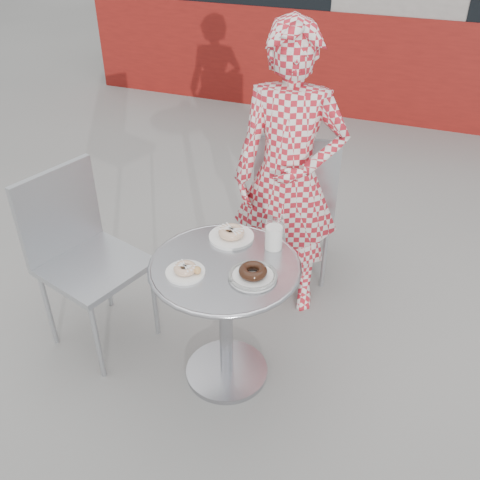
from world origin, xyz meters
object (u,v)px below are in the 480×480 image
(seated_person, at_px, (288,178))
(milk_cup, at_px, (274,236))
(chair_left, at_px, (98,295))
(plate_far, at_px, (231,234))
(plate_checker, at_px, (253,274))
(bistro_table, at_px, (225,294))
(plate_near, at_px, (186,270))
(chair_far, at_px, (295,226))

(seated_person, relative_size, milk_cup, 11.78)
(chair_left, xyz_separation_m, seated_person, (0.78, 0.66, 0.49))
(plate_far, relative_size, plate_checker, 1.01)
(bistro_table, xyz_separation_m, plate_near, (-0.13, -0.11, 0.18))
(chair_far, xyz_separation_m, plate_checker, (0.09, -1.02, 0.39))
(chair_left, distance_m, seated_person, 1.13)
(plate_far, relative_size, plate_near, 1.24)
(plate_checker, xyz_separation_m, milk_cup, (0.01, 0.23, 0.04))
(chair_far, height_order, chair_left, chair_far)
(plate_far, bearing_deg, milk_cup, -1.19)
(bistro_table, xyz_separation_m, chair_far, (0.05, 0.98, -0.21))
(plate_checker, bearing_deg, plate_far, 128.78)
(bistro_table, distance_m, chair_far, 1.00)
(bistro_table, distance_m, seated_person, 0.72)
(chair_left, relative_size, plate_near, 5.58)
(chair_far, bearing_deg, plate_near, 70.08)
(bistro_table, height_order, chair_far, chair_far)
(bistro_table, height_order, plate_checker, plate_checker)
(bistro_table, distance_m, plate_far, 0.28)
(chair_left, distance_m, plate_far, 0.79)
(chair_far, height_order, plate_far, chair_far)
(plate_near, bearing_deg, plate_checker, 15.70)
(plate_far, bearing_deg, bistro_table, -75.92)
(seated_person, xyz_separation_m, plate_checker, (0.07, -0.70, -0.09))
(bistro_table, bearing_deg, chair_far, 87.23)
(seated_person, height_order, plate_checker, seated_person)
(chair_left, bearing_deg, seated_person, -33.52)
(chair_far, height_order, milk_cup, chair_far)
(seated_person, bearing_deg, plate_checker, -92.96)
(chair_far, distance_m, plate_near, 1.17)
(plate_near, relative_size, milk_cup, 1.26)
(bistro_table, relative_size, chair_left, 0.72)
(chair_far, bearing_deg, plate_far, 72.01)
(plate_checker, bearing_deg, milk_cup, 87.19)
(milk_cup, bearing_deg, chair_left, -167.26)
(plate_far, height_order, plate_near, plate_far)
(chair_left, height_order, plate_near, chair_left)
(chair_left, distance_m, plate_near, 0.71)
(seated_person, distance_m, plate_checker, 0.71)
(plate_checker, height_order, milk_cup, milk_cup)
(chair_left, bearing_deg, bistro_table, -74.01)
(seated_person, xyz_separation_m, plate_far, (-0.13, -0.46, -0.09))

